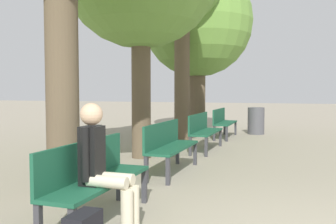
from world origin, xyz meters
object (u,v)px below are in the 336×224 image
Objects in this scene: bench_row_1 at (169,143)px; bench_row_2 at (203,129)px; bench_row_0 at (93,174)px; person_seated at (102,163)px; trash_bin at (256,121)px; bench_row_3 at (223,120)px; tree_row_3 at (198,23)px.

bench_row_2 is at bearing 90.00° from bench_row_1.
bench_row_0 is 1.31× the size of person_seated.
bench_row_2 is at bearing -102.57° from trash_bin.
bench_row_1 reaches higher than trash_bin.
bench_row_3 is 1.96× the size of trash_bin.
tree_row_3 reaches higher than person_seated.
bench_row_0 is 7.66m from bench_row_3.
bench_row_1 and bench_row_2 have the same top height.
bench_row_1 and bench_row_3 have the same top height.
person_seated is at bearing -87.54° from bench_row_2.
tree_row_3 is (-1.03, 3.47, 3.12)m from bench_row_2.
bench_row_1 is (0.00, 2.55, 0.00)m from bench_row_0.
bench_row_0 is 1.00× the size of bench_row_3.
tree_row_3 is at bearing -168.51° from trash_bin.
bench_row_0 is 2.55m from bench_row_1.
bench_row_2 is 3.95m from trash_bin.
bench_row_2 is 0.31× the size of tree_row_3.
tree_row_3 reaches higher than bench_row_1.
tree_row_3 is 4.20× the size of person_seated.
tree_row_3 is 9.35m from person_seated.
bench_row_1 is 2.78m from person_seated.
person_seated is at bearing -81.87° from tree_row_3.
tree_row_3 is at bearing 106.50° from bench_row_2.
bench_row_0 is at bearing -90.00° from bench_row_3.
person_seated is (0.23, -5.32, 0.17)m from bench_row_2.
bench_row_0 reaches higher than trash_bin.
bench_row_0 and bench_row_1 have the same top height.
tree_row_3 reaches higher than bench_row_0.
person_seated is (0.23, -0.21, 0.17)m from bench_row_0.
trash_bin is at bearing 56.48° from bench_row_3.
bench_row_2 reaches higher than trash_bin.
person_seated is 9.19m from trash_bin.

